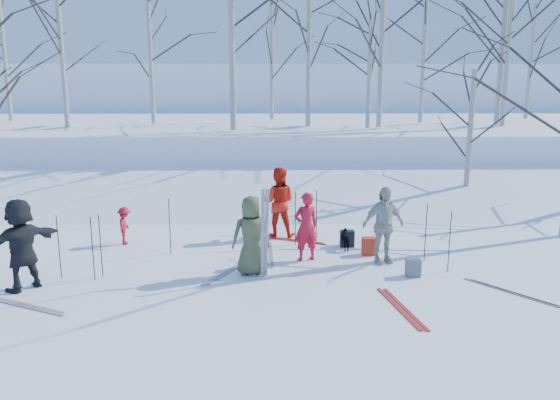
{
  "coord_description": "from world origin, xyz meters",
  "views": [
    {
      "loc": [
        -0.2,
        -10.89,
        4.02
      ],
      "look_at": [
        0.0,
        1.5,
        1.3
      ],
      "focal_mm": 35.0,
      "sensor_mm": 36.0,
      "label": 1
    }
  ],
  "objects_px": {
    "skier_red_north": "(306,227)",
    "skier_cream_east": "(383,225)",
    "skier_olive_center": "(251,235)",
    "backpack_dark": "(347,238)",
    "skier_redor_behind": "(278,202)",
    "skier_red_seated": "(125,226)",
    "dog": "(347,240)",
    "backpack_grey": "(413,268)",
    "backpack_red": "(369,246)",
    "skier_grey_west": "(21,244)"
  },
  "relations": [
    {
      "from": "skier_grey_west",
      "to": "backpack_dark",
      "type": "relative_size",
      "value": 4.56
    },
    {
      "from": "skier_redor_behind",
      "to": "dog",
      "type": "relative_size",
      "value": 3.24
    },
    {
      "from": "skier_red_seated",
      "to": "skier_cream_east",
      "type": "height_order",
      "value": "skier_cream_east"
    },
    {
      "from": "skier_red_seated",
      "to": "dog",
      "type": "xyz_separation_m",
      "value": [
        5.49,
        -0.51,
        -0.24
      ]
    },
    {
      "from": "skier_red_north",
      "to": "backpack_dark",
      "type": "xyz_separation_m",
      "value": [
        1.09,
        1.04,
        -0.59
      ]
    },
    {
      "from": "skier_olive_center",
      "to": "skier_red_north",
      "type": "distance_m",
      "value": 1.5
    },
    {
      "from": "skier_red_seated",
      "to": "skier_cream_east",
      "type": "xyz_separation_m",
      "value": [
        6.15,
        -1.51,
        0.39
      ]
    },
    {
      "from": "skier_cream_east",
      "to": "backpack_grey",
      "type": "distance_m",
      "value": 1.23
    },
    {
      "from": "skier_cream_east",
      "to": "dog",
      "type": "relative_size",
      "value": 3.07
    },
    {
      "from": "skier_cream_east",
      "to": "backpack_red",
      "type": "relative_size",
      "value": 4.13
    },
    {
      "from": "skier_red_north",
      "to": "skier_cream_east",
      "type": "bearing_deg",
      "value": 154.62
    },
    {
      "from": "skier_redor_behind",
      "to": "skier_cream_east",
      "type": "relative_size",
      "value": 1.06
    },
    {
      "from": "skier_redor_behind",
      "to": "skier_red_seated",
      "type": "xyz_separation_m",
      "value": [
        -3.85,
        -0.68,
        -0.44
      ]
    },
    {
      "from": "skier_olive_center",
      "to": "backpack_dark",
      "type": "height_order",
      "value": "skier_olive_center"
    },
    {
      "from": "backpack_red",
      "to": "backpack_grey",
      "type": "xyz_separation_m",
      "value": [
        0.67,
        -1.47,
        -0.02
      ]
    },
    {
      "from": "backpack_red",
      "to": "backpack_dark",
      "type": "height_order",
      "value": "backpack_red"
    },
    {
      "from": "backpack_red",
      "to": "backpack_dark",
      "type": "bearing_deg",
      "value": 121.68
    },
    {
      "from": "skier_olive_center",
      "to": "backpack_dark",
      "type": "relative_size",
      "value": 4.21
    },
    {
      "from": "skier_red_north",
      "to": "skier_cream_east",
      "type": "height_order",
      "value": "skier_cream_east"
    },
    {
      "from": "dog",
      "to": "backpack_grey",
      "type": "distance_m",
      "value": 2.22
    },
    {
      "from": "skier_olive_center",
      "to": "skier_grey_west",
      "type": "distance_m",
      "value": 4.51
    },
    {
      "from": "skier_redor_behind",
      "to": "skier_grey_west",
      "type": "distance_m",
      "value": 6.24
    },
    {
      "from": "skier_grey_west",
      "to": "skier_olive_center",
      "type": "bearing_deg",
      "value": 139.49
    },
    {
      "from": "skier_redor_behind",
      "to": "dog",
      "type": "distance_m",
      "value": 2.14
    },
    {
      "from": "skier_redor_behind",
      "to": "backpack_red",
      "type": "xyz_separation_m",
      "value": [
        2.11,
        -1.63,
        -0.71
      ]
    },
    {
      "from": "skier_red_seated",
      "to": "backpack_dark",
      "type": "relative_size",
      "value": 2.39
    },
    {
      "from": "skier_red_north",
      "to": "skier_cream_east",
      "type": "xyz_separation_m",
      "value": [
        1.71,
        -0.2,
        0.08
      ]
    },
    {
      "from": "backpack_red",
      "to": "backpack_grey",
      "type": "relative_size",
      "value": 1.11
    },
    {
      "from": "dog",
      "to": "backpack_dark",
      "type": "bearing_deg",
      "value": -112.0
    },
    {
      "from": "skier_red_seated",
      "to": "backpack_grey",
      "type": "xyz_separation_m",
      "value": [
        6.63,
        -2.42,
        -0.29
      ]
    },
    {
      "from": "backpack_red",
      "to": "backpack_dark",
      "type": "distance_m",
      "value": 0.8
    },
    {
      "from": "skier_olive_center",
      "to": "dog",
      "type": "xyz_separation_m",
      "value": [
        2.25,
        1.68,
        -0.6
      ]
    },
    {
      "from": "backpack_red",
      "to": "skier_redor_behind",
      "type": "bearing_deg",
      "value": 142.24
    },
    {
      "from": "skier_cream_east",
      "to": "skier_redor_behind",
      "type": "bearing_deg",
      "value": 117.83
    },
    {
      "from": "skier_cream_east",
      "to": "backpack_grey",
      "type": "xyz_separation_m",
      "value": [
        0.48,
        -0.91,
        -0.68
      ]
    },
    {
      "from": "backpack_red",
      "to": "skier_grey_west",
      "type": "bearing_deg",
      "value": -164.12
    },
    {
      "from": "skier_red_seated",
      "to": "skier_red_north",
      "type": "bearing_deg",
      "value": -111.44
    },
    {
      "from": "skier_red_north",
      "to": "backpack_dark",
      "type": "height_order",
      "value": "skier_red_north"
    },
    {
      "from": "skier_red_north",
      "to": "backpack_red",
      "type": "bearing_deg",
      "value": 174.56
    },
    {
      "from": "skier_olive_center",
      "to": "backpack_grey",
      "type": "xyz_separation_m",
      "value": [
        3.39,
        -0.22,
        -0.65
      ]
    },
    {
      "from": "skier_red_north",
      "to": "backpack_grey",
      "type": "bearing_deg",
      "value": 134.27
    },
    {
      "from": "dog",
      "to": "backpack_red",
      "type": "xyz_separation_m",
      "value": [
        0.46,
        -0.44,
        -0.03
      ]
    },
    {
      "from": "skier_cream_east",
      "to": "skier_grey_west",
      "type": "relative_size",
      "value": 0.95
    },
    {
      "from": "skier_grey_west",
      "to": "backpack_grey",
      "type": "height_order",
      "value": "skier_grey_west"
    },
    {
      "from": "skier_olive_center",
      "to": "skier_cream_east",
      "type": "bearing_deg",
      "value": -176.48
    },
    {
      "from": "skier_red_north",
      "to": "skier_red_seated",
      "type": "distance_m",
      "value": 4.64
    },
    {
      "from": "dog",
      "to": "backpack_red",
      "type": "bearing_deg",
      "value": 124.1
    },
    {
      "from": "backpack_grey",
      "to": "backpack_dark",
      "type": "relative_size",
      "value": 0.95
    },
    {
      "from": "backpack_red",
      "to": "dog",
      "type": "bearing_deg",
      "value": 136.47
    },
    {
      "from": "dog",
      "to": "backpack_dark",
      "type": "relative_size",
      "value": 1.41
    }
  ]
}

